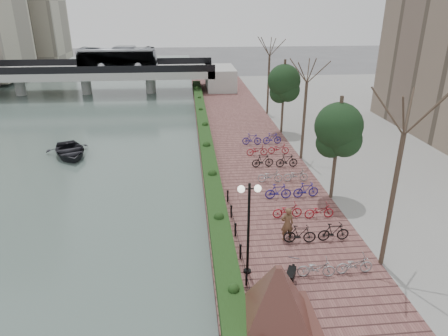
{
  "coord_description": "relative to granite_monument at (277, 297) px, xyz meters",
  "views": [
    {
      "loc": [
        -0.9,
        -13.03,
        11.89
      ],
      "look_at": [
        1.34,
        10.86,
        2.0
      ],
      "focal_mm": 32.0,
      "sensor_mm": 36.0,
      "label": 1
    }
  ],
  "objects": [
    {
      "name": "pedestrian",
      "position": [
        1.86,
        5.9,
        -0.46
      ],
      "size": [
        0.7,
        0.48,
        1.85
      ],
      "primitive_type": "imported",
      "rotation": [
        0.0,
        0.0,
        3.2
      ],
      "color": "brown",
      "rests_on": "promenade"
    },
    {
      "name": "hedge",
      "position": [
        -1.54,
        21.49,
        -1.08
      ],
      "size": [
        1.1,
        56.0,
        0.6
      ],
      "primitive_type": "cube",
      "color": "#1B3111",
      "rests_on": "promenade"
    },
    {
      "name": "lamppost",
      "position": [
        -0.56,
        3.4,
        1.87
      ],
      "size": [
        1.02,
        0.32,
        4.47
      ],
      "color": "black",
      "rests_on": "promenade"
    },
    {
      "name": "river_water",
      "position": [
        -17.14,
        26.49,
        -1.87
      ],
      "size": [
        30.0,
        130.0,
        0.02
      ],
      "primitive_type": "cube",
      "color": "#4B5D56",
      "rests_on": "ground"
    },
    {
      "name": "bridge",
      "position": [
        -16.17,
        46.49,
        1.49
      ],
      "size": [
        36.0,
        10.77,
        6.5
      ],
      "color": "#AFAFAA",
      "rests_on": "ground"
    },
    {
      "name": "bicycle_parking",
      "position": [
        3.36,
        11.88,
        -0.91
      ],
      "size": [
        2.4,
        19.89,
        1.0
      ],
      "color": "#999A9D",
      "rests_on": "promenade"
    },
    {
      "name": "inland_pavement",
      "position": [
        17.86,
        18.99,
        -1.63
      ],
      "size": [
        24.0,
        75.0,
        0.5
      ],
      "primitive_type": "cube",
      "color": "gray",
      "rests_on": "ground"
    },
    {
      "name": "motorcycle",
      "position": [
        1.19,
        2.35,
        -0.9
      ],
      "size": [
        1.06,
        1.63,
        0.98
      ],
      "primitive_type": null,
      "rotation": [
        0.0,
        0.0,
        -0.4
      ],
      "color": "black",
      "rests_on": "promenade"
    },
    {
      "name": "chain_fence",
      "position": [
        -0.74,
        3.49,
        -1.03
      ],
      "size": [
        0.1,
        14.1,
        0.7
      ],
      "color": "black",
      "rests_on": "promenade"
    },
    {
      "name": "granite_monument",
      "position": [
        0.0,
        0.0,
        0.0
      ],
      "size": [
        5.21,
        5.21,
        2.73
      ],
      "color": "#3F241B",
      "rests_on": "promenade"
    },
    {
      "name": "ground",
      "position": [
        -2.14,
        1.49,
        -1.88
      ],
      "size": [
        220.0,
        220.0,
        0.0
      ],
      "primitive_type": "plane",
      "color": "#59595B",
      "rests_on": "ground"
    },
    {
      "name": "boat",
      "position": [
        -12.97,
        20.87,
        -1.36
      ],
      "size": [
        5.12,
        5.86,
        1.01
      ],
      "primitive_type": "imported",
      "rotation": [
        0.0,
        0.0,
        0.4
      ],
      "color": "black",
      "rests_on": "river_water"
    },
    {
      "name": "promenade",
      "position": [
        1.86,
        18.99,
        -1.63
      ],
      "size": [
        8.0,
        75.0,
        0.5
      ],
      "primitive_type": "cube",
      "color": "brown",
      "rests_on": "ground"
    },
    {
      "name": "street_trees",
      "position": [
        5.86,
        14.17,
        1.8
      ],
      "size": [
        3.2,
        37.12,
        6.8
      ],
      "color": "#3B3123",
      "rests_on": "promenade"
    }
  ]
}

